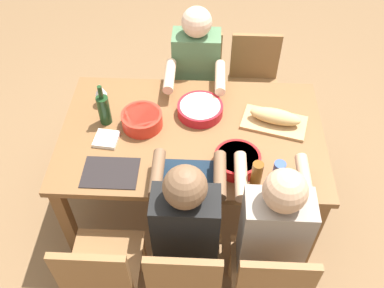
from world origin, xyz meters
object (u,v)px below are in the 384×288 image
at_px(diner_far_left, 272,228).
at_px(bread_loaf, 275,116).
at_px(serving_bowl_salad, 237,160).
at_px(wine_bottle, 104,109).
at_px(chair_near_left, 253,82).
at_px(wine_glass, 100,90).
at_px(serving_bowl_fruit, 142,119).
at_px(cup_far_left, 279,169).
at_px(napkin_stack, 106,139).
at_px(chair_far_left, 269,279).
at_px(chair_far_right, 102,272).
at_px(diner_far_center, 186,225).
at_px(chair_near_center, 197,80).
at_px(chair_far_center, 185,276).
at_px(beer_bottle, 256,177).
at_px(serving_bowl_pasta, 200,109).
at_px(cutting_board, 274,123).
at_px(diner_near_center, 196,73).
at_px(dining_table, 192,141).

distance_m(diner_far_left, bread_loaf, 0.75).
distance_m(serving_bowl_salad, wine_bottle, 0.89).
xyz_separation_m(chair_near_left, wine_bottle, (1.01, 0.76, 0.37)).
bearing_deg(serving_bowl_salad, wine_glass, -29.02).
bearing_deg(serving_bowl_salad, serving_bowl_fruit, -26.91).
relative_size(cup_far_left, napkin_stack, 0.65).
relative_size(chair_far_left, chair_near_left, 1.00).
bearing_deg(chair_far_right, diner_far_center, -157.95).
distance_m(diner_far_left, napkin_stack, 1.12).
bearing_deg(bread_loaf, chair_near_center, -54.59).
relative_size(chair_near_left, cup_far_left, 9.39).
relative_size(serving_bowl_fruit, napkin_stack, 1.83).
bearing_deg(serving_bowl_fruit, bread_loaf, -176.51).
xyz_separation_m(chair_far_center, chair_near_center, (-0.00, -1.65, 0.00)).
bearing_deg(beer_bottle, serving_bowl_fruit, -34.72).
bearing_deg(napkin_stack, diner_far_left, 150.60).
relative_size(serving_bowl_pasta, cutting_board, 0.74).
relative_size(diner_far_center, bread_loaf, 3.75).
height_order(chair_far_center, serving_bowl_pasta, chair_far_center).
bearing_deg(cup_far_left, wine_glass, -25.99).
distance_m(chair_near_center, serving_bowl_pasta, 0.72).
distance_m(diner_near_center, wine_bottle, 0.81).
height_order(chair_far_right, wine_bottle, wine_bottle).
distance_m(beer_bottle, napkin_stack, 0.95).
bearing_deg(chair_far_right, bread_loaf, -136.39).
distance_m(beer_bottle, wine_glass, 1.17).
xyz_separation_m(chair_near_left, chair_near_center, (0.45, 0.00, 0.00)).
bearing_deg(dining_table, serving_bowl_pasta, -104.53).
height_order(chair_near_left, serving_bowl_salad, chair_near_left).
distance_m(chair_far_right, serving_bowl_fruit, 0.94).
height_order(chair_near_left, chair_near_center, same).
xyz_separation_m(serving_bowl_pasta, serving_bowl_salad, (-0.23, 0.42, 0.00)).
height_order(chair_near_left, wine_bottle, wine_bottle).
bearing_deg(beer_bottle, diner_near_center, -71.17).
xyz_separation_m(diner_far_center, wine_glass, (0.61, -0.88, 0.16)).
height_order(diner_far_center, napkin_stack, diner_far_center).
height_order(beer_bottle, napkin_stack, beer_bottle).
relative_size(chair_far_right, napkin_stack, 6.07).
bearing_deg(chair_far_right, diner_far_left, -168.55).
xyz_separation_m(cutting_board, wine_glass, (1.12, -0.14, 0.11)).
distance_m(serving_bowl_pasta, bread_loaf, 0.48).
distance_m(diner_near_center, serving_bowl_salad, 0.94).
distance_m(dining_table, wine_glass, 0.68).
height_order(cup_far_left, napkin_stack, cup_far_left).
height_order(chair_far_center, bread_loaf, same).
xyz_separation_m(diner_far_center, chair_near_center, (0.00, -1.47, -0.21)).
distance_m(dining_table, diner_far_center, 0.64).
bearing_deg(cup_far_left, wine_bottle, -19.55).
relative_size(chair_near_center, cup_far_left, 9.39).
height_order(diner_near_center, serving_bowl_salad, diner_near_center).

